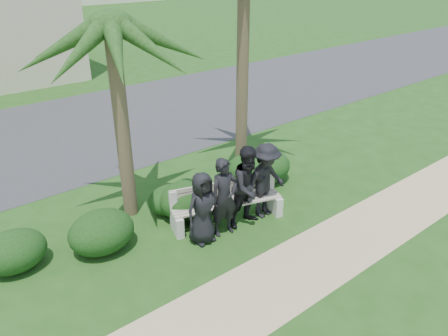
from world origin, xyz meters
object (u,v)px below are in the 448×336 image
(man_a, at_px, (203,208))
(palm_left, at_px, (111,26))
(man_c, at_px, (249,186))
(man_d, at_px, (265,181))
(man_b, at_px, (224,197))
(park_bench, at_px, (226,205))

(man_a, distance_m, palm_left, 3.99)
(man_c, relative_size, man_d, 1.04)
(man_c, relative_size, palm_left, 0.36)
(man_a, xyz_separation_m, man_b, (0.53, -0.05, 0.09))
(man_c, distance_m, man_d, 0.50)
(man_a, xyz_separation_m, man_c, (1.19, -0.08, 0.14))
(man_b, xyz_separation_m, man_c, (0.66, -0.03, 0.05))
(park_bench, relative_size, man_b, 1.53)
(man_b, height_order, palm_left, palm_left)
(park_bench, bearing_deg, man_d, -5.67)
(man_a, bearing_deg, palm_left, 107.71)
(park_bench, xyz_separation_m, man_c, (0.34, -0.37, 0.53))
(park_bench, xyz_separation_m, man_d, (0.84, -0.35, 0.49))
(man_a, height_order, man_d, man_d)
(man_d, bearing_deg, park_bench, 153.14)
(park_bench, height_order, man_a, man_a)
(man_b, bearing_deg, man_a, -178.30)
(man_d, distance_m, palm_left, 4.54)
(man_c, distance_m, palm_left, 4.28)
(man_a, xyz_separation_m, man_d, (1.69, -0.06, 0.10))
(park_bench, relative_size, man_c, 1.44)
(man_b, relative_size, man_c, 0.95)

